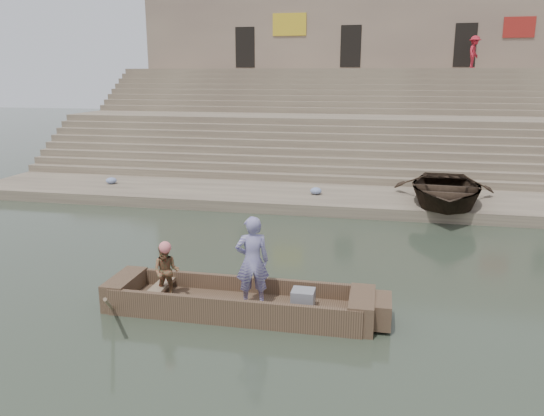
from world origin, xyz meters
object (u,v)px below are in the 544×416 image
(main_rowboat, at_px, (238,307))
(beached_rowboat, at_px, (445,189))
(pedestrian, at_px, (474,52))
(rowing_man, at_px, (166,271))
(television, at_px, (303,299))
(standing_man, at_px, (252,261))

(main_rowboat, height_order, beached_rowboat, beached_rowboat)
(main_rowboat, height_order, pedestrian, pedestrian)
(rowing_man, bearing_deg, television, -6.47)
(rowing_man, height_order, television, rowing_man)
(standing_man, relative_size, television, 4.11)
(standing_man, xyz_separation_m, beached_rowboat, (4.72, 9.27, -0.24))
(rowing_man, xyz_separation_m, pedestrian, (9.42, 24.82, 5.33))
(rowing_man, height_order, beached_rowboat, beached_rowboat)
(standing_man, distance_m, television, 1.28)
(pedestrian, bearing_deg, main_rowboat, -176.63)
(main_rowboat, bearing_deg, rowing_man, -178.35)
(main_rowboat, distance_m, pedestrian, 26.68)
(pedestrian, bearing_deg, standing_man, -175.95)
(main_rowboat, relative_size, pedestrian, 2.67)
(rowing_man, distance_m, pedestrian, 27.07)
(beached_rowboat, bearing_deg, rowing_man, -121.38)
(main_rowboat, height_order, standing_man, standing_man)
(television, bearing_deg, rowing_man, -179.12)
(beached_rowboat, bearing_deg, main_rowboat, -114.63)
(rowing_man, relative_size, television, 2.57)
(beached_rowboat, bearing_deg, television, -107.75)
(beached_rowboat, relative_size, pedestrian, 2.73)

